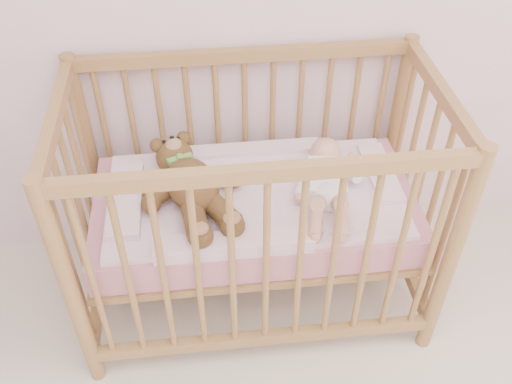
{
  "coord_description": "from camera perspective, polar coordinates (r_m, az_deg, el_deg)",
  "views": [
    {
      "loc": [
        -0.26,
        0.01,
        2.0
      ],
      "look_at": [
        -0.08,
        1.55,
        0.62
      ],
      "focal_mm": 40.0,
      "sensor_mm": 36.0,
      "label": 1
    }
  ],
  "objects": [
    {
      "name": "crib",
      "position": [
        2.2,
        -0.15,
        -1.47
      ],
      "size": [
        1.36,
        0.76,
        1.0
      ],
      "primitive_type": null,
      "color": "#A27044",
      "rests_on": "floor"
    },
    {
      "name": "mattress",
      "position": [
        2.21,
        -0.15,
        -1.76
      ],
      "size": [
        1.22,
        0.62,
        0.13
      ],
      "primitive_type": "cube",
      "color": "#CE8090",
      "rests_on": "crib"
    },
    {
      "name": "blanket",
      "position": [
        2.16,
        -0.15,
        -0.31
      ],
      "size": [
        1.1,
        0.58,
        0.06
      ],
      "primitive_type": null,
      "color": "#E9A1C0",
      "rests_on": "mattress"
    },
    {
      "name": "baby",
      "position": [
        2.13,
        7.1,
        1.38
      ],
      "size": [
        0.35,
        0.58,
        0.13
      ],
      "primitive_type": null,
      "rotation": [
        0.0,
        0.0,
        -0.17
      ],
      "color": "white",
      "rests_on": "blanket"
    },
    {
      "name": "teddy_bear",
      "position": [
        2.08,
        -6.36,
        0.59
      ],
      "size": [
        0.57,
        0.68,
        0.16
      ],
      "primitive_type": null,
      "rotation": [
        0.0,
        0.0,
        0.33
      ],
      "color": "brown",
      "rests_on": "blanket"
    }
  ]
}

